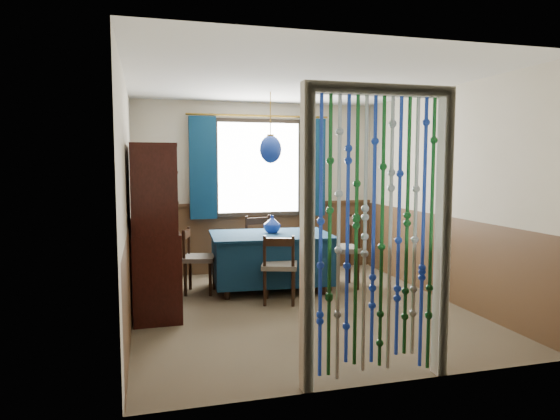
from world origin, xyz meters
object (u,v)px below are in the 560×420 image
object	(u,v)px
chair_left	(197,258)
sideboard	(154,253)
chair_near	(279,266)
vase_table	(272,225)
chair_far	(262,245)
pendant_lamp	(270,149)
dining_table	(271,257)
bowl_shelf	(159,197)
vase_sideboard	(158,217)
chair_right	(342,249)

from	to	relation	value
chair_left	sideboard	distance (m)	0.78
chair_near	vase_table	distance (m)	0.83
vase_table	chair_far	bearing A→B (deg)	89.09
chair_far	pendant_lamp	world-z (taller)	pendant_lamp
dining_table	chair_left	xyz separation A→B (m)	(-0.92, 0.08, 0.01)
chair_far	bowl_shelf	size ratio (longest dim) A/B	4.18
vase_sideboard	dining_table	bearing A→B (deg)	5.52
chair_near	vase_sideboard	bearing A→B (deg)	177.52
sideboard	pendant_lamp	world-z (taller)	pendant_lamp
chair_far	sideboard	size ratio (longest dim) A/B	0.48
chair_right	bowl_shelf	distance (m)	2.55
dining_table	pendant_lamp	xyz separation A→B (m)	(0.00, 0.00, 1.37)
chair_near	vase_sideboard	size ratio (longest dim) A/B	4.67
pendant_lamp	sideboard	bearing A→B (deg)	-162.31
chair_left	chair_right	size ratio (longest dim) A/B	0.87
chair_right	pendant_lamp	world-z (taller)	pendant_lamp
chair_left	pendant_lamp	bearing A→B (deg)	100.56
chair_near	chair_far	bearing A→B (deg)	103.81
bowl_shelf	dining_table	bearing A→B (deg)	29.26
dining_table	sideboard	distance (m)	1.54
vase_table	vase_sideboard	world-z (taller)	vase_sideboard
chair_right	vase_sideboard	distance (m)	2.39
dining_table	vase_sideboard	size ratio (longest dim) A/B	9.07
chair_left	vase_table	xyz separation A→B (m)	(0.96, -0.00, 0.39)
chair_far	sideboard	bearing A→B (deg)	26.43
chair_far	sideboard	world-z (taller)	sideboard
chair_far	pendant_lamp	bearing A→B (deg)	74.81
dining_table	chair_far	distance (m)	0.70
dining_table	vase_table	bearing A→B (deg)	67.28
vase_table	chair_left	bearing A→B (deg)	179.98
chair_far	vase_sideboard	distance (m)	1.75
chair_left	chair_near	bearing A→B (deg)	65.53
chair_far	sideboard	distance (m)	1.90
chair_far	sideboard	xyz separation A→B (m)	(-1.50, -1.16, 0.16)
chair_left	bowl_shelf	bearing A→B (deg)	-13.28
vase_table	vase_sideboard	bearing A→B (deg)	-171.57
chair_far	vase_table	size ratio (longest dim) A/B	4.17
chair_left	chair_right	bearing A→B (deg)	99.50
sideboard	bowl_shelf	distance (m)	0.72
chair_left	pendant_lamp	world-z (taller)	pendant_lamp
pendant_lamp	chair_left	bearing A→B (deg)	175.18
dining_table	chair_right	world-z (taller)	chair_right
chair_right	vase_table	size ratio (longest dim) A/B	4.49
chair_near	pendant_lamp	size ratio (longest dim) A/B	0.92
dining_table	bowl_shelf	world-z (taller)	bowl_shelf
dining_table	vase_table	distance (m)	0.41
chair_right	vase_sideboard	xyz separation A→B (m)	(-2.33, -0.02, 0.50)
chair_near	sideboard	xyz separation A→B (m)	(-1.39, 0.18, 0.19)
sideboard	vase_table	xyz separation A→B (m)	(1.49, 0.54, 0.20)
chair_near	vase_table	bearing A→B (deg)	100.69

